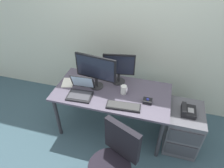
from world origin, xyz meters
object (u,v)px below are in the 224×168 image
object	(u,v)px
desk_phone	(188,111)
laptop	(81,91)
file_cabinet	(182,128)
monitor_side	(119,67)
paper_notepad	(68,83)
coffee_mug	(124,90)
monitor_main	(96,70)
office_chair	(113,167)
keyboard	(123,106)
trackball_mouse	(148,101)

from	to	relation	value
desk_phone	laptop	world-z (taller)	laptop
file_cabinet	desk_phone	distance (m)	0.34
desk_phone	monitor_side	size ratio (longest dim) A/B	0.47
paper_notepad	file_cabinet	bearing A→B (deg)	-1.26
monitor_side	laptop	size ratio (longest dim) A/B	1.31
file_cabinet	laptop	world-z (taller)	laptop
laptop	paper_notepad	xyz separation A→B (m)	(-0.26, 0.16, -0.05)
coffee_mug	monitor_main	bearing A→B (deg)	173.52
file_cabinet	coffee_mug	xyz separation A→B (m)	(-0.81, 0.03, 0.46)
office_chair	monitor_side	distance (m)	1.22
monitor_main	paper_notepad	size ratio (longest dim) A/B	2.65
coffee_mug	desk_phone	bearing A→B (deg)	-2.97
monitor_main	keyboard	size ratio (longest dim) A/B	1.31
monitor_main	keyboard	bearing A→B (deg)	-33.65
monitor_main	laptop	size ratio (longest dim) A/B	1.68
desk_phone	monitor_main	size ratio (longest dim) A/B	0.36
monitor_main	keyboard	world-z (taller)	monitor_main
keyboard	laptop	size ratio (longest dim) A/B	1.28
file_cabinet	monitor_main	bearing A→B (deg)	176.70
desk_phone	office_chair	size ratio (longest dim) A/B	0.21
keyboard	paper_notepad	xyz separation A→B (m)	(-0.84, 0.26, -0.01)
file_cabinet	laptop	xyz separation A→B (m)	(-1.34, -0.13, 0.45)
desk_phone	office_chair	world-z (taller)	office_chair
file_cabinet	paper_notepad	bearing A→B (deg)	178.74
monitor_main	trackball_mouse	world-z (taller)	monitor_main
monitor_main	coffee_mug	distance (m)	0.44
monitor_side	file_cabinet	bearing A→B (deg)	-14.70
paper_notepad	keyboard	bearing A→B (deg)	-16.89
monitor_side	trackball_mouse	xyz separation A→B (m)	(0.44, -0.30, -0.22)
office_chair	monitor_main	size ratio (longest dim) A/B	1.71
office_chair	laptop	world-z (taller)	office_chair
laptop	coffee_mug	size ratio (longest dim) A/B	2.77
monitor_side	paper_notepad	size ratio (longest dim) A/B	2.06
file_cabinet	office_chair	xyz separation A→B (m)	(-0.72, -0.83, 0.12)
laptop	paper_notepad	distance (m)	0.31
office_chair	paper_notepad	distance (m)	1.27
keyboard	file_cabinet	bearing A→B (deg)	16.03
laptop	office_chair	bearing A→B (deg)	-48.62
file_cabinet	paper_notepad	xyz separation A→B (m)	(-1.60, 0.04, 0.41)
file_cabinet	monitor_side	size ratio (longest dim) A/B	1.43
monitor_side	paper_notepad	world-z (taller)	monitor_side
monitor_side	coffee_mug	world-z (taller)	monitor_side
trackball_mouse	office_chair	bearing A→B (deg)	-106.20
desk_phone	monitor_main	world-z (taller)	monitor_main
keyboard	trackball_mouse	xyz separation A→B (m)	(0.26, 0.16, 0.01)
laptop	coffee_mug	world-z (taller)	laptop
trackball_mouse	monitor_side	bearing A→B (deg)	145.21
file_cabinet	office_chair	distance (m)	1.11
monitor_main	keyboard	distance (m)	0.58
monitor_side	coffee_mug	xyz separation A→B (m)	(0.12, -0.22, -0.19)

